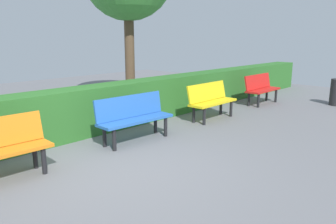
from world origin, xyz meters
name	(u,v)px	position (x,y,z in m)	size (l,w,h in m)	color
ground_plane	(114,168)	(0.00, 0.00, 0.00)	(21.69, 21.69, 0.00)	slate
bench_red	(261,88)	(-6.01, -0.79, 0.48)	(1.37, 0.47, 0.86)	red
bench_yellow	(211,99)	(-3.49, -0.76, 0.48)	(1.41, 0.48, 0.86)	yellow
bench_blue	(134,116)	(-1.10, -0.81, 0.48)	(1.55, 0.52, 0.86)	blue
hedge_row	(100,108)	(-1.09, -1.86, 0.48)	(17.69, 0.63, 0.96)	#2D6B28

